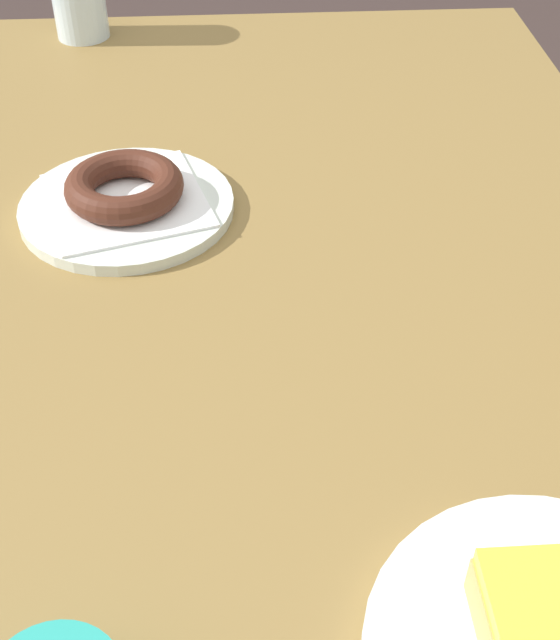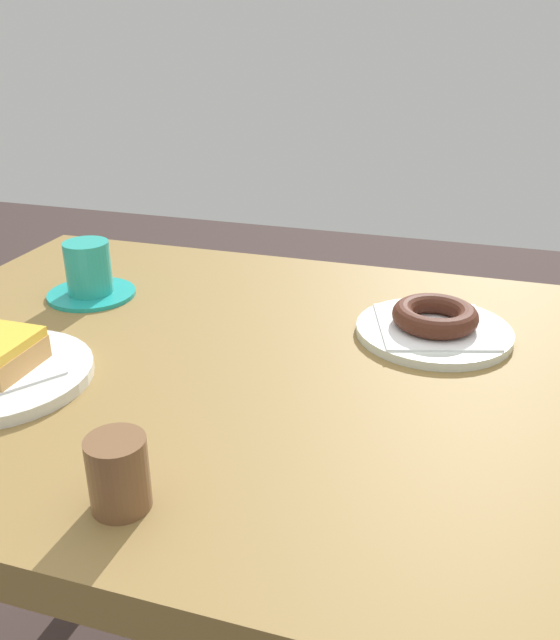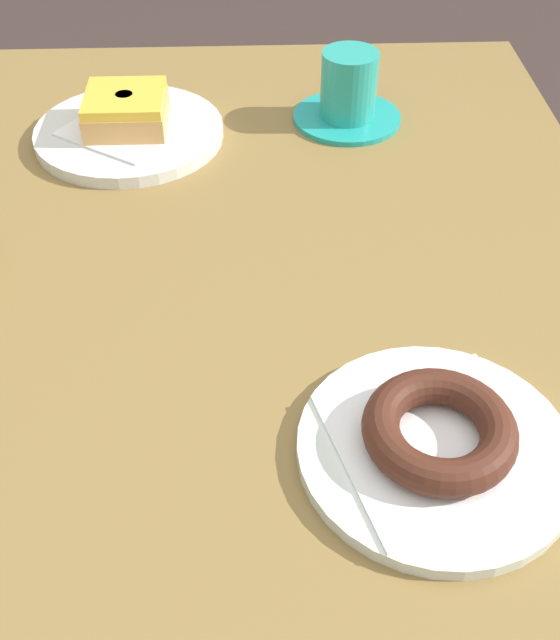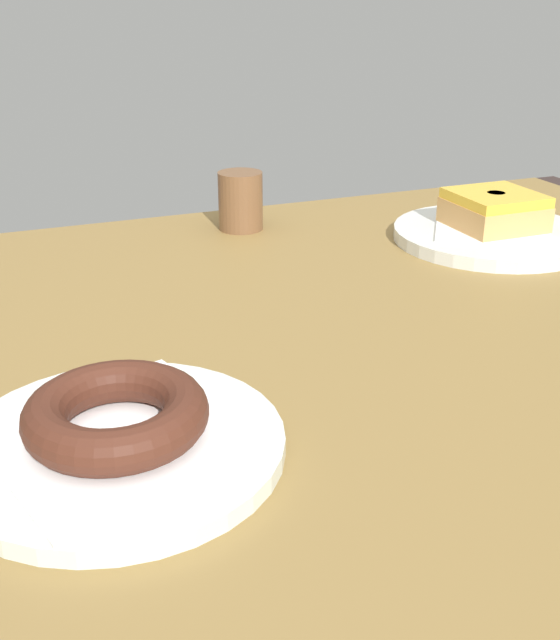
{
  "view_description": "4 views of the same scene",
  "coord_description": "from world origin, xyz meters",
  "px_view_note": "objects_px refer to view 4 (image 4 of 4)",
  "views": [
    {
      "loc": [
        -0.59,
        0.03,
        1.22
      ],
      "look_at": [
        -0.07,
        -0.0,
        0.77
      ],
      "focal_mm": 47.29,
      "sensor_mm": 36.0,
      "label": 1
    },
    {
      "loc": [
        0.16,
        -0.71,
        1.15
      ],
      "look_at": [
        -0.07,
        0.03,
        0.8
      ],
      "focal_mm": 37.39,
      "sensor_mm": 36.0,
      "label": 2
    },
    {
      "loc": [
        0.49,
        0.01,
        1.24
      ],
      "look_at": [
        -0.0,
        0.03,
        0.79
      ],
      "focal_mm": 43.89,
      "sensor_mm": 36.0,
      "label": 3
    },
    {
      "loc": [
        0.18,
        0.56,
        1.03
      ],
      "look_at": [
        -0.02,
        0.05,
        0.79
      ],
      "focal_mm": 42.52,
      "sensor_mm": 36.0,
      "label": 4
    }
  ],
  "objects_px": {
    "donut_chocolate_ring": "(116,414)",
    "plate_chocolate_ring": "(119,446)",
    "sugar_jar": "(241,201)",
    "plate_glazed_square": "(491,235)",
    "donut_glazed_square": "(494,210)"
  },
  "relations": [
    {
      "from": "plate_chocolate_ring",
      "to": "donut_glazed_square",
      "type": "xyz_separation_m",
      "value": [
        -0.49,
        -0.28,
        0.03
      ]
    },
    {
      "from": "donut_chocolate_ring",
      "to": "sugar_jar",
      "type": "xyz_separation_m",
      "value": [
        -0.23,
        -0.44,
        0.01
      ]
    },
    {
      "from": "plate_glazed_square",
      "to": "sugar_jar",
      "type": "relative_size",
      "value": 3.23
    },
    {
      "from": "donut_chocolate_ring",
      "to": "plate_glazed_square",
      "type": "xyz_separation_m",
      "value": [
        -0.49,
        -0.28,
        -0.02
      ]
    },
    {
      "from": "plate_glazed_square",
      "to": "donut_glazed_square",
      "type": "xyz_separation_m",
      "value": [
        0.0,
        0.0,
        0.03
      ]
    },
    {
      "from": "plate_chocolate_ring",
      "to": "donut_chocolate_ring",
      "type": "distance_m",
      "value": 0.02
    },
    {
      "from": "donut_chocolate_ring",
      "to": "plate_chocolate_ring",
      "type": "bearing_deg",
      "value": 0.0
    },
    {
      "from": "donut_chocolate_ring",
      "to": "donut_glazed_square",
      "type": "bearing_deg",
      "value": -150.03
    },
    {
      "from": "plate_chocolate_ring",
      "to": "donut_glazed_square",
      "type": "height_order",
      "value": "donut_glazed_square"
    },
    {
      "from": "donut_chocolate_ring",
      "to": "sugar_jar",
      "type": "bearing_deg",
      "value": -118.01
    },
    {
      "from": "plate_chocolate_ring",
      "to": "sugar_jar",
      "type": "distance_m",
      "value": 0.5
    },
    {
      "from": "sugar_jar",
      "to": "donut_glazed_square",
      "type": "bearing_deg",
      "value": 148.66
    },
    {
      "from": "donut_glazed_square",
      "to": "sugar_jar",
      "type": "height_order",
      "value": "sugar_jar"
    },
    {
      "from": "donut_chocolate_ring",
      "to": "plate_glazed_square",
      "type": "bearing_deg",
      "value": -150.03
    },
    {
      "from": "plate_glazed_square",
      "to": "sugar_jar",
      "type": "distance_m",
      "value": 0.3
    }
  ]
}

